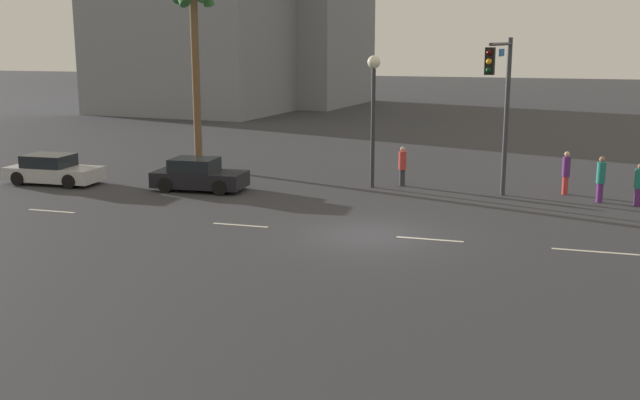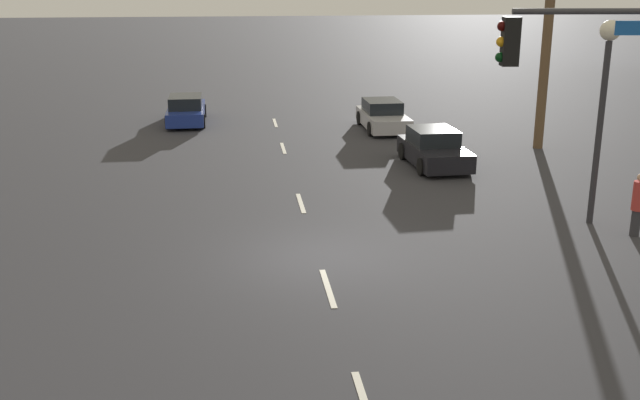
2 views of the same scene
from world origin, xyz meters
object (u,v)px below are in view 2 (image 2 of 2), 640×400
object	(u,v)px
car_3	(186,110)
streetlamp	(605,83)
pedestrian_3	(638,203)
car_0	(434,149)
car_1	(383,116)

from	to	relation	value
car_3	streetlamp	xyz separation A→B (m)	(16.74, 12.43, 3.46)
pedestrian_3	car_3	bearing A→B (deg)	-143.78
pedestrian_3	car_0	bearing A→B (deg)	-157.32
car_1	pedestrian_3	distance (m)	15.85
car_1	streetlamp	xyz separation A→B (m)	(14.11, 3.31, 3.46)
car_1	car_3	xyz separation A→B (m)	(-2.63, -9.13, 0.01)
car_3	car_0	bearing A→B (deg)	45.13
streetlamp	pedestrian_3	bearing A→B (deg)	30.51
streetlamp	car_3	bearing A→B (deg)	-143.39
car_0	pedestrian_3	size ratio (longest dim) A/B	2.29
car_3	streetlamp	world-z (taller)	streetlamp
car_1	streetlamp	size ratio (longest dim) A/B	0.74
car_0	car_3	bearing A→B (deg)	-134.87
car_0	pedestrian_3	xyz separation A→B (m)	(8.33, 3.48, 0.30)
car_0	streetlamp	distance (m)	8.37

